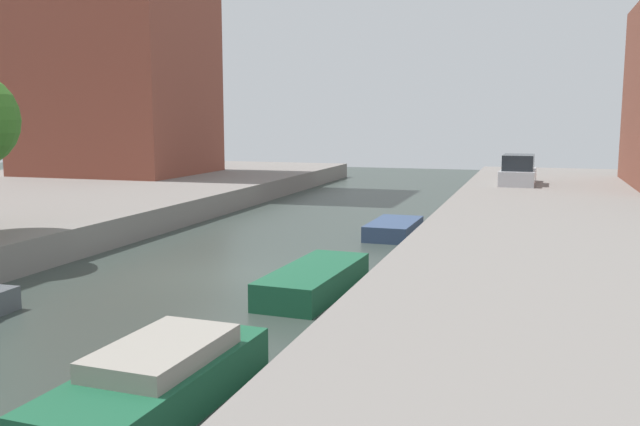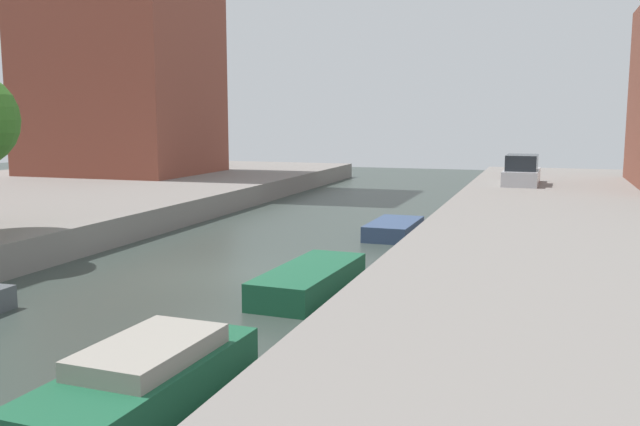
% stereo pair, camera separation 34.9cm
% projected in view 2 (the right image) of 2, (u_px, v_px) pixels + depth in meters
% --- Properties ---
extents(ground_plane, '(84.00, 84.00, 0.00)m').
position_uv_depth(ground_plane, '(212.00, 276.00, 18.96)').
color(ground_plane, '#333D38').
extents(parked_car, '(1.81, 4.35, 1.52)m').
position_uv_depth(parked_car, '(522.00, 172.00, 34.67)').
color(parked_car, '#B7B7BC').
rests_on(parked_car, quay_right).
extents(moored_boat_right_1, '(1.83, 4.52, 0.99)m').
position_uv_depth(moored_boat_right_1, '(145.00, 380.00, 10.28)').
color(moored_boat_right_1, '#195638').
rests_on(moored_boat_right_1, ground_plane).
extents(moored_boat_right_2, '(1.77, 4.42, 0.67)m').
position_uv_depth(moored_boat_right_2, '(310.00, 280.00, 17.00)').
color(moored_boat_right_2, '#195638').
rests_on(moored_boat_right_2, ground_plane).
extents(moored_boat_right_3, '(1.66, 3.45, 0.57)m').
position_uv_depth(moored_boat_right_3, '(394.00, 229.00, 25.16)').
color(moored_boat_right_3, '#33476B').
rests_on(moored_boat_right_3, ground_plane).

